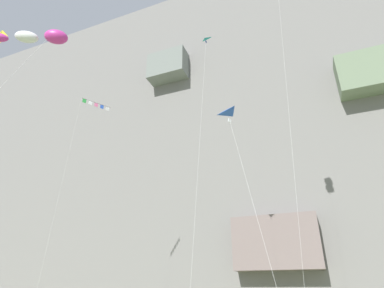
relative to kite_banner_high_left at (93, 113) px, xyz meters
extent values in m
cube|color=slate|center=(19.29, 31.97, 11.19)|extent=(180.00, 20.80, 68.88)
cube|color=slate|center=(0.61, 20.18, 22.57)|extent=(8.46, 4.43, 6.37)
cube|color=slate|center=(19.29, 20.26, -15.08)|extent=(12.43, 3.04, 7.65)
cylinder|color=black|center=(0.19, 0.13, 1.55)|extent=(2.10, 3.50, 0.03)
cube|color=green|center=(-0.64, -1.26, 1.25)|extent=(0.29, 0.44, 0.54)
cube|color=white|center=(-0.22, -0.56, 1.25)|extent=(0.30, 0.44, 0.54)
cube|color=pink|center=(0.19, 0.13, 1.25)|extent=(0.30, 0.44, 0.54)
cube|color=blue|center=(0.61, 0.83, 1.25)|extent=(0.28, 0.43, 0.54)
cube|color=white|center=(1.02, 1.53, 1.25)|extent=(0.30, 0.44, 0.54)
cylinder|color=silver|center=(-1.79, -1.41, -10.79)|extent=(1.90, 0.40, 24.68)
pyramid|color=teal|center=(16.88, -2.87, 4.16)|extent=(1.09, 0.82, 0.28)
cube|color=navy|center=(16.95, -2.58, 4.14)|extent=(0.10, 0.31, 0.33)
cylinder|color=silver|center=(16.84, -4.76, -9.50)|extent=(0.24, 4.37, 27.27)
cube|color=yellow|center=(-2.24, -12.81, 2.46)|extent=(1.64, 0.47, 1.64)
cylinder|color=black|center=(-2.24, -12.81, 2.46)|extent=(0.25, 0.41, 1.32)
ellipsoid|color=#CC3399|center=(11.10, -16.88, -5.96)|extent=(1.88, 1.59, 1.09)
ellipsoid|color=white|center=(9.43, -17.73, -6.13)|extent=(1.79, 1.42, 0.92)
cylinder|color=silver|center=(24.72, -3.79, -6.72)|extent=(1.52, 3.96, 32.82)
pyramid|color=blue|center=(20.81, -8.19, -9.97)|extent=(1.51, 1.31, 0.24)
cube|color=white|center=(20.63, -8.56, -10.06)|extent=(0.20, 0.35, 0.40)
cylinder|color=silver|center=(22.05, -9.88, -16.60)|extent=(2.87, 2.65, 13.08)
camera|label=1|loc=(25.47, -28.17, -21.38)|focal=29.06mm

